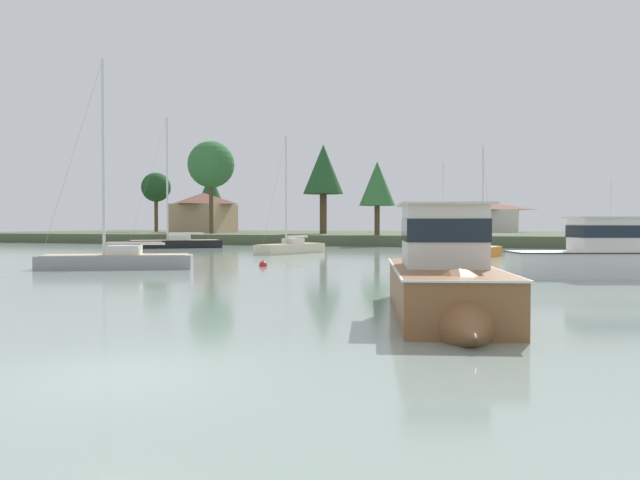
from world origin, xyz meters
TOP-DOWN VIEW (x-y plane):
  - ground_plane at (0.00, 0.00)m, footprint 400.00×400.00m
  - far_shore_bank at (0.00, 89.44)m, footprint 162.34×53.71m
  - sailboat_black at (-30.03, 52.00)m, footprint 9.49×8.12m
  - cruiser_wood at (4.37, 8.42)m, footprint 5.01×10.51m
  - cruiser_white at (10.65, 24.75)m, footprint 10.39×5.77m
  - sailboat_cream at (-13.54, 43.57)m, footprint 4.11×7.99m
  - sailboat_grey at (-16.08, 22.26)m, footprint 8.67×5.75m
  - sailboat_orange at (2.71, 42.17)m, footprint 3.00×6.60m
  - mooring_buoy_red at (-8.94, 26.82)m, footprint 0.48×0.48m
  - shore_tree_center at (-44.72, 87.95)m, footprint 4.50×4.50m
  - shore_tree_right_mid at (-54.81, 87.33)m, footprint 4.99×4.99m
  - shore_tree_right at (-20.57, 74.49)m, footprint 5.47×5.47m
  - shore_tree_center_left at (-11.06, 65.85)m, footprint 4.27×4.27m
  - shore_tree_center_right at (-35.78, 71.16)m, footprint 6.44×6.44m
  - cottage_near_water at (-42.62, 81.51)m, footprint 8.49×9.36m
  - cottage_eastern at (-1.75, 100.88)m, footprint 12.94×9.57m

SIDE VIEW (x-z plane):
  - ground_plane at x=0.00m, z-range 0.00..0.00m
  - mooring_buoy_red at x=-8.94m, z-range -0.18..0.35m
  - sailboat_orange at x=2.71m, z-range -4.40..4.82m
  - sailboat_cream at x=-13.54m, z-range -5.13..5.62m
  - sailboat_grey at x=-16.08m, z-range -5.99..6.51m
  - sailboat_black at x=-30.03m, z-range -6.98..7.56m
  - far_shore_bank at x=0.00m, z-range 0.00..1.26m
  - cruiser_wood at x=4.37m, z-range -1.93..3.30m
  - cruiser_white at x=10.65m, z-range -2.08..3.47m
  - cottage_eastern at x=-1.75m, z-range 1.34..6.42m
  - cottage_near_water at x=-42.62m, z-range 1.36..7.59m
  - shore_tree_center_left at x=-11.06m, z-range 2.94..11.68m
  - shore_tree_center at x=-44.72m, z-range 3.41..13.33m
  - shore_tree_right_mid at x=-54.81m, z-range 3.74..13.87m
  - shore_tree_right at x=-20.57m, z-range 3.81..15.92m
  - shore_tree_center_right at x=-35.78m, z-range 4.38..17.16m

